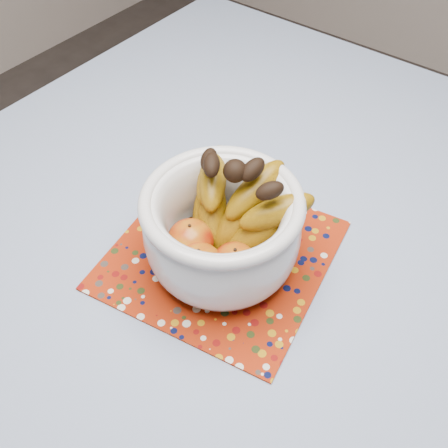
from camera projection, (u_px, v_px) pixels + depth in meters
name	position (u px, v px, depth m)	size (l,w,h in m)	color
table	(262.00, 252.00, 1.01)	(1.20, 1.20, 0.75)	brown
tablecloth	(265.00, 223.00, 0.95)	(1.32, 1.32, 0.01)	#6277A4
placemat	(221.00, 254.00, 0.89)	(0.35, 0.35, 0.00)	maroon
fruit_bowl	(225.00, 219.00, 0.82)	(0.29, 0.26, 0.19)	silver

